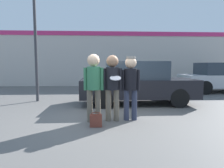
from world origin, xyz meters
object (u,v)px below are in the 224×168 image
street_lamp (43,22)px  handbag (96,120)px  person_left (94,81)px  shrub (150,79)px  person_right (131,82)px  parked_car_far (220,77)px  parked_car_near (137,83)px  person_middle_with_frisbee (112,82)px

street_lamp → handbag: (2.23, -3.65, -3.10)m
person_left → shrub: size_ratio=1.80×
person_right → parked_car_far: person_right is taller
person_right → handbag: bearing=-149.1°
person_left → street_lamp: (-2.16, 3.19, 2.17)m
parked_car_near → street_lamp: size_ratio=0.84×
parked_car_near → street_lamp: 4.56m
person_left → handbag: (0.07, -0.46, -0.93)m
parked_car_near → person_middle_with_frisbee: bearing=-114.8°
person_right → parked_car_near: 2.41m
shrub → handbag: bearing=-111.7°
parked_car_far → person_left: bearing=-141.2°
person_right → shrub: person_right is taller
shrub → parked_car_near: bearing=-108.5°
person_left → person_right: (1.00, 0.10, -0.04)m
street_lamp → person_middle_with_frisbee: bearing=-49.7°
person_middle_with_frisbee → handbag: bearing=-130.9°
person_middle_with_frisbee → person_right: 0.51m
handbag → person_right: bearing=30.9°
person_right → parked_car_far: (5.85, 5.42, -0.24)m
street_lamp → shrub: (5.82, 5.36, -2.76)m
parked_car_far → shrub: bearing=136.6°
parked_car_near → street_lamp: street_lamp is taller
person_left → street_lamp: bearing=124.1°
shrub → parked_car_far: bearing=-43.4°
street_lamp → shrub: 8.38m
parked_car_near → street_lamp: bearing=168.5°
person_right → parked_car_near: size_ratio=0.40×
parked_car_far → shrub: parked_car_far is taller
person_left → parked_car_far: 8.81m
person_right → shrub: bearing=72.6°
person_left → street_lamp: street_lamp is taller
person_right → shrub: size_ratio=1.74×
parked_car_near → shrub: 6.47m
person_left → parked_car_far: size_ratio=0.43×
person_middle_with_frisbee → shrub: (3.15, 8.51, -0.57)m
person_right → parked_car_far: size_ratio=0.41×
shrub → handbag: size_ratio=2.90×
parked_car_far → handbag: bearing=-138.6°
parked_car_far → handbag: size_ratio=12.22×
street_lamp → shrub: size_ratio=5.15×
person_left → handbag: bearing=-81.7°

